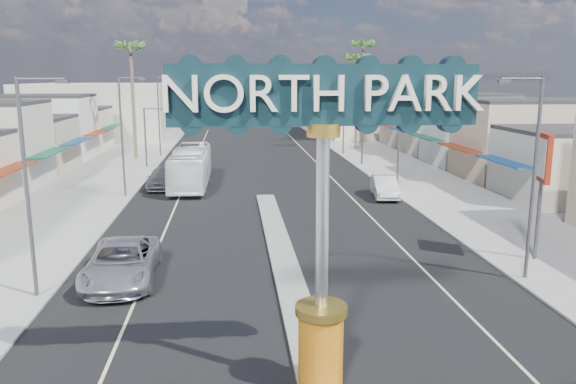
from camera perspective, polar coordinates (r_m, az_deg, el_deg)
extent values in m
plane|color=gray|center=(43.79, -2.42, -0.22)|extent=(160.00, 160.00, 0.00)
cube|color=black|center=(43.78, -2.42, -0.22)|extent=(20.00, 120.00, 0.01)
cube|color=gray|center=(28.33, -0.51, -6.69)|extent=(1.30, 30.00, 0.16)
cube|color=gray|center=(45.21, -20.43, -0.50)|extent=(8.00, 120.00, 0.12)
cube|color=gray|center=(46.69, 15.00, 0.21)|extent=(8.00, 120.00, 0.12)
cube|color=beige|center=(60.11, -26.81, 4.67)|extent=(12.00, 42.00, 6.00)
cube|color=#B7B29E|center=(62.02, 19.62, 5.42)|extent=(12.00, 42.00, 6.00)
cube|color=#B7B29E|center=(90.08, -18.44, 7.86)|extent=(20.00, 20.00, 8.00)
cube|color=beige|center=(91.26, 9.92, 8.32)|extent=(20.00, 20.00, 8.00)
cylinder|color=orange|center=(16.86, 3.34, -15.65)|extent=(1.30, 1.30, 2.20)
cylinder|color=gold|center=(16.33, 3.39, -11.83)|extent=(1.50, 1.50, 0.25)
cylinder|color=#B7B7BC|center=(15.50, 3.50, -3.23)|extent=(0.36, 0.36, 4.80)
cylinder|color=gold|center=(15.05, 3.62, 6.29)|extent=(0.90, 0.90, 0.35)
cube|color=black|center=(14.99, 3.67, 9.81)|extent=(8.20, 0.50, 1.60)
cylinder|color=#47474C|center=(57.74, -14.29, 5.32)|extent=(0.18, 0.18, 6.00)
cylinder|color=#47474C|center=(57.19, -11.93, 8.29)|extent=(5.00, 0.12, 0.12)
cube|color=black|center=(57.04, -9.90, 7.85)|extent=(0.32, 0.32, 1.00)
sphere|color=red|center=(56.85, -9.92, 8.16)|extent=(0.22, 0.22, 0.22)
cylinder|color=#47474C|center=(58.66, 7.58, 5.67)|extent=(0.18, 0.18, 6.00)
cylinder|color=#47474C|center=(57.91, 5.22, 8.53)|extent=(5.00, 0.12, 0.12)
cube|color=black|center=(57.60, 3.24, 8.04)|extent=(0.32, 0.32, 1.00)
sphere|color=red|center=(57.40, 3.27, 8.35)|extent=(0.22, 0.22, 0.22)
cylinder|color=#47474C|center=(24.62, -24.99, 0.04)|extent=(0.16, 0.16, 9.00)
cylinder|color=#47474C|center=(23.92, -23.84, 10.47)|extent=(1.80, 0.10, 0.10)
cube|color=#47474C|center=(23.69, -21.95, 10.37)|extent=(0.50, 0.22, 0.15)
cylinder|color=#47474C|center=(43.79, -16.52, 5.27)|extent=(0.16, 0.16, 9.00)
cylinder|color=#47474C|center=(43.40, -15.67, 11.10)|extent=(1.80, 0.10, 0.10)
cube|color=#47474C|center=(43.27, -14.60, 11.02)|extent=(0.50, 0.22, 0.15)
cylinder|color=#47474C|center=(65.45, -12.99, 7.40)|extent=(0.16, 0.16, 9.00)
cylinder|color=#47474C|center=(65.19, -12.37, 11.29)|extent=(1.80, 0.10, 0.10)
cube|color=#47474C|center=(65.11, -11.65, 11.23)|extent=(0.50, 0.22, 0.15)
cylinder|color=#47474C|center=(26.63, 23.68, 0.95)|extent=(0.16, 0.16, 9.00)
cylinder|color=#47474C|center=(25.81, 22.71, 10.57)|extent=(1.80, 0.10, 0.10)
cube|color=#47474C|center=(25.45, 21.08, 10.46)|extent=(0.50, 0.22, 0.15)
cylinder|color=#47474C|center=(44.95, 11.21, 5.68)|extent=(0.16, 0.16, 9.00)
cylinder|color=#47474C|center=(44.47, 10.31, 11.34)|extent=(1.80, 0.10, 0.10)
cube|color=#47474C|center=(44.26, 9.29, 11.24)|extent=(0.50, 0.22, 0.15)
cylinder|color=#47474C|center=(66.24, 5.69, 7.69)|extent=(0.16, 0.16, 9.00)
cylinder|color=#47474C|center=(65.91, 4.98, 11.51)|extent=(1.80, 0.10, 0.10)
cube|color=#47474C|center=(65.77, 4.28, 11.43)|extent=(0.50, 0.22, 0.15)
cylinder|color=brown|center=(63.74, -15.44, 8.53)|extent=(0.36, 0.36, 12.00)
cylinder|color=brown|center=(70.58, 6.99, 8.71)|extent=(0.36, 0.36, 11.00)
cylinder|color=brown|center=(76.83, 7.50, 9.67)|extent=(0.36, 0.36, 13.00)
imported|color=#B5B6BA|center=(26.22, -16.53, -6.85)|extent=(3.11, 6.47, 1.78)
imported|color=slate|center=(47.00, -12.70, 1.40)|extent=(2.11, 5.13, 1.74)
imported|color=silver|center=(43.09, 9.77, 0.51)|extent=(2.29, 5.03, 1.60)
imported|color=white|center=(47.50, -9.85, 2.56)|extent=(2.92, 11.79, 3.27)
cylinder|color=#47474C|center=(30.13, 24.05, -2.68)|extent=(0.19, 0.19, 3.89)
cube|color=maroon|center=(29.57, 24.55, 3.18)|extent=(0.74, 1.94, 2.33)
cube|color=white|center=(29.54, 24.29, 3.19)|extent=(0.43, 1.51, 1.85)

